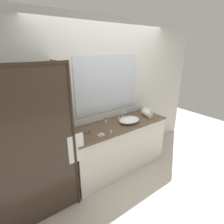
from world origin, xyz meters
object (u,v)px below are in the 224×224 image
(amenity_bottle_body_wash, at_px, (106,121))
(rolled_towel_near_edge, at_px, (148,111))
(soap_dish, at_px, (101,134))
(amenity_bottle_shampoo, at_px, (110,131))
(amenity_bottle_conditioner, at_px, (90,131))
(faucet, at_px, (122,116))
(rolled_towel_middle, at_px, (147,114))
(sink_basin, at_px, (129,120))

(amenity_bottle_body_wash, distance_m, rolled_towel_near_edge, 0.94)
(soap_dish, height_order, amenity_bottle_body_wash, amenity_bottle_body_wash)
(amenity_bottle_shampoo, height_order, rolled_towel_near_edge, rolled_towel_near_edge)
(amenity_bottle_body_wash, relative_size, amenity_bottle_conditioner, 1.09)
(soap_dish, bearing_deg, faucet, 25.01)
(faucet, xyz_separation_m, amenity_bottle_shampoo, (-0.52, -0.35, -0.01))
(soap_dish, height_order, rolled_towel_middle, rolled_towel_middle)
(amenity_bottle_body_wash, height_order, amenity_bottle_conditioner, amenity_bottle_body_wash)
(amenity_bottle_conditioner, bearing_deg, soap_dish, -50.62)
(faucet, distance_m, rolled_towel_middle, 0.49)
(amenity_bottle_shampoo, distance_m, amenity_bottle_conditioner, 0.31)
(soap_dish, distance_m, rolled_towel_middle, 1.13)
(soap_dish, distance_m, amenity_bottle_conditioner, 0.18)
(faucet, bearing_deg, rolled_towel_middle, -20.27)
(faucet, bearing_deg, soap_dish, -154.99)
(amenity_bottle_body_wash, bearing_deg, amenity_bottle_shampoo, -113.97)
(soap_dish, bearing_deg, amenity_bottle_body_wash, 46.14)
(amenity_bottle_shampoo, bearing_deg, rolled_towel_middle, 10.30)
(soap_dish, distance_m, amenity_bottle_body_wash, 0.44)
(faucet, xyz_separation_m, soap_dish, (-0.66, -0.31, -0.04))
(amenity_bottle_shampoo, bearing_deg, amenity_bottle_conditioner, 145.37)
(amenity_bottle_shampoo, bearing_deg, sink_basin, 16.87)
(amenity_bottle_body_wash, relative_size, rolled_towel_middle, 0.40)
(soap_dish, relative_size, rolled_towel_near_edge, 0.49)
(amenity_bottle_shampoo, height_order, amenity_bottle_conditioner, amenity_bottle_conditioner)
(amenity_bottle_body_wash, bearing_deg, amenity_bottle_conditioner, -156.73)
(amenity_bottle_conditioner, relative_size, rolled_towel_near_edge, 0.45)
(sink_basin, distance_m, soap_dish, 0.67)
(amenity_bottle_shampoo, distance_m, rolled_towel_middle, 1.00)
(sink_basin, height_order, rolled_towel_middle, rolled_towel_middle)
(amenity_bottle_conditioner, bearing_deg, faucet, 12.47)
(amenity_bottle_shampoo, xyz_separation_m, rolled_towel_near_edge, (1.09, 0.25, 0.01))
(amenity_bottle_conditioner, height_order, rolled_towel_near_edge, rolled_towel_near_edge)
(sink_basin, distance_m, rolled_towel_middle, 0.46)
(faucet, xyz_separation_m, rolled_towel_near_edge, (0.57, -0.10, -0.00))
(faucet, relative_size, rolled_towel_near_edge, 0.84)
(faucet, bearing_deg, amenity_bottle_conditioner, -167.53)
(faucet, bearing_deg, rolled_towel_near_edge, -9.45)
(sink_basin, height_order, amenity_bottle_shampoo, sink_basin)
(rolled_towel_middle, bearing_deg, amenity_bottle_shampoo, -169.70)
(sink_basin, relative_size, amenity_bottle_shampoo, 4.93)
(amenity_bottle_conditioner, bearing_deg, rolled_towel_near_edge, 3.21)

